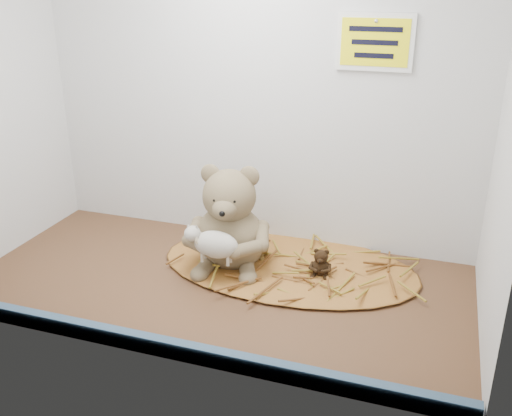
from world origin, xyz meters
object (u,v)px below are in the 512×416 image
(toy_lamb, at_px, (216,245))
(mini_teddy_brown, at_px, (321,261))
(mini_teddy_tan, at_px, (259,240))
(main_teddy, at_px, (230,217))

(toy_lamb, height_order, mini_teddy_brown, toy_lamb)
(toy_lamb, relative_size, mini_teddy_tan, 1.81)
(mini_teddy_brown, bearing_deg, mini_teddy_tan, 159.46)
(mini_teddy_tan, distance_m, mini_teddy_brown, 0.19)
(main_teddy, xyz_separation_m, toy_lamb, (0.00, -0.10, -0.03))
(toy_lamb, bearing_deg, mini_teddy_brown, 23.42)
(mini_teddy_brown, bearing_deg, main_teddy, 177.38)
(main_teddy, height_order, mini_teddy_brown, main_teddy)
(main_teddy, distance_m, mini_teddy_brown, 0.25)
(toy_lamb, xyz_separation_m, mini_teddy_tan, (0.06, 0.16, -0.05))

